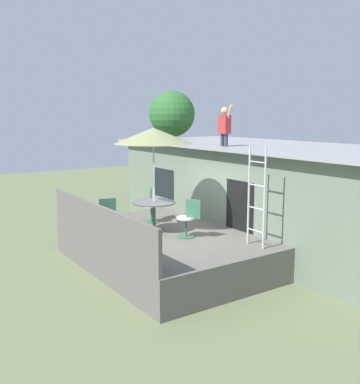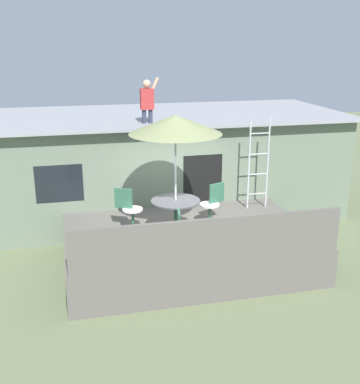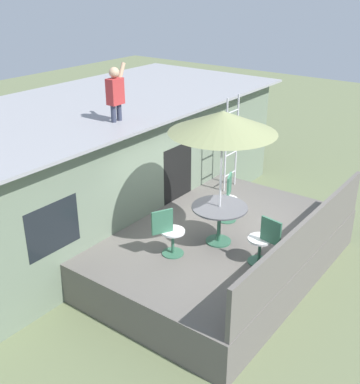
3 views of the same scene
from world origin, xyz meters
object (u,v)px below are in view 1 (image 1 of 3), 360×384
Objects in this scene: patio_umbrella at (153,136)px; patio_chair_near at (113,217)px; patio_table at (154,208)px; step_ladder at (256,197)px; backyard_tree at (172,116)px; person_figure at (225,124)px; patio_chair_right at (189,219)px; patio_chair_left at (151,205)px.

patio_umbrella reaches higher than patio_chair_near.
step_ladder is at bearing 26.92° from patio_table.
backyard_tree is at bearing 143.48° from patio_table.
patio_chair_right is at bearing -60.97° from person_figure.
patio_chair_right and patio_chair_near have the same top height.
patio_umbrella is 2.29× the size of person_figure.
patio_chair_left is 0.20× the size of backyard_tree.
patio_chair_right is 0.20× the size of backyard_tree.
patio_umbrella reaches higher than patio_chair_right.
patio_table is 2.65m from step_ladder.
step_ladder is 0.48× the size of backyard_tree.
patio_chair_left is at bearing 153.12° from patio_umbrella.
patio_chair_near is at bearing -99.94° from patio_table.
patio_chair_left is at bearing 36.42° from patio_chair_near.
patio_umbrella is 2.88m from step_ladder.
step_ladder reaches higher than patio_chair_right.
patio_chair_left is (-0.76, -1.87, -2.15)m from person_figure.
patio_chair_near is at bearing -99.94° from patio_umbrella.
step_ladder is 3.39m from patio_chair_near.
patio_chair_right is (1.09, -1.96, -2.15)m from person_figure.
patio_chair_right is (-1.39, -0.80, -0.64)m from step_ladder.
step_ladder is (2.32, 1.18, 0.51)m from patio_table.
person_figure is 2.95m from patio_chair_left.
patio_table is 1.04m from patio_chair_left.
patio_chair_near is (-0.02, -3.36, -2.15)m from person_figure.
patio_table is at bearing -153.08° from step_ladder.
step_ladder reaches higher than patio_chair_left.
patio_table is 1.13× the size of patio_chair_left.
person_figure reaches higher than patio_umbrella.
backyard_tree is at bearing 168.96° from patio_chair_left.
person_figure reaches higher than step_ladder.
person_figure is 6.82m from backyard_tree.
patio_umbrella is 2.76× the size of patio_chair_right.
patio_umbrella reaches higher than patio_table.
patio_chair_near reaches higher than patio_table.
person_figure is at bearing -21.36° from backyard_tree.
patio_chair_near is at bearing 29.43° from patio_chair_right.
patio_table is 0.47× the size of step_ladder.
patio_table is at bearing 0.00° from patio_chair_near.
step_ladder is 1.98× the size of person_figure.
patio_table is at bearing 180.00° from patio_umbrella.
patio_table is 0.94× the size of person_figure.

